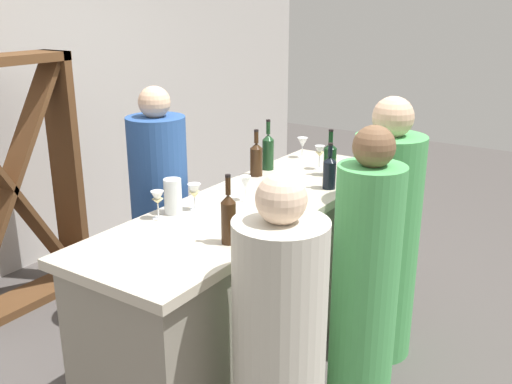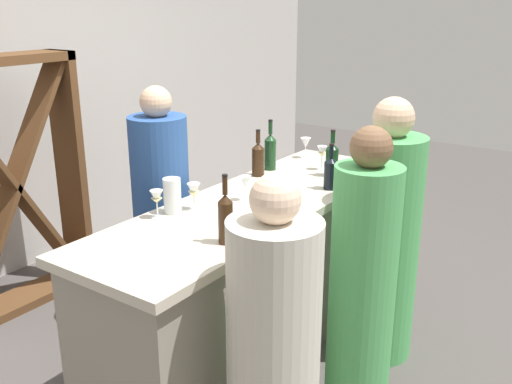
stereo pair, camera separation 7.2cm
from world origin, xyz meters
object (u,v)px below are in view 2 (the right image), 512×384
Objects in this scene: wine_rack at (12,186)px; wine_bottle_second_right_olive_green at (270,151)px; wine_glass_far_left at (306,143)px; wine_glass_near_right at (194,192)px; wine_bottle_second_left_amber_brown at (258,158)px; wine_glass_near_center at (245,184)px; person_center_guest at (274,349)px; wine_glass_near_left at (322,153)px; person_left_guest at (362,291)px; wine_glass_far_center at (157,199)px; person_server_behind at (162,220)px; wine_bottle_center_near_black at (331,172)px; person_right_guest at (384,243)px; wine_bottle_leftmost_amber_brown at (225,217)px; water_pitcher at (172,196)px; wine_bottle_rightmost_dark_green at (332,159)px.

wine_bottle_second_right_olive_green is (1.05, -1.37, 0.22)m from wine_rack.
wine_glass_near_right is at bearing -177.68° from wine_glass_far_left.
wine_bottle_second_left_amber_brown is 2.11× the size of wine_glass_near_center.
wine_rack reaches higher than person_center_guest.
person_left_guest is (-0.99, -0.77, -0.36)m from wine_glass_near_left.
wine_glass_far_center is at bearing -178.95° from wine_bottle_second_right_olive_green.
wine_glass_near_center is 0.10× the size of person_center_guest.
wine_bottle_center_near_black is at bearing 44.98° from person_server_behind.
person_right_guest is (0.42, -0.68, -0.34)m from wine_glass_near_center.
wine_bottle_leftmost_amber_brown reaches higher than wine_glass_far_center.
wine_bottle_second_left_amber_brown is at bearing 26.86° from wine_bottle_leftmost_amber_brown.
water_pitcher is (0.10, -0.01, -0.01)m from wine_glass_far_center.
wine_bottle_second_left_amber_brown is 0.97m from person_right_guest.
wine_glass_near_right is 1.04m from person_center_guest.
person_server_behind is at bearing 135.67° from wine_bottle_rightmost_dark_green.
wine_glass_near_left is 0.11× the size of person_left_guest.
wine_glass_near_center is 0.96× the size of wine_glass_far_center.
person_center_guest is (-0.21, -0.41, -0.44)m from wine_bottle_leftmost_amber_brown.
person_right_guest is at bearing -120.10° from wine_bottle_rightmost_dark_green.
wine_rack is 11.63× the size of wine_glass_far_left.
wine_rack is 5.63× the size of wine_bottle_second_left_amber_brown.
wine_glass_far_left is 0.10× the size of person_left_guest.
person_center_guest is (-1.47, -0.52, -0.43)m from wine_bottle_rightmost_dark_green.
person_server_behind is at bearing 152.06° from wine_bottle_second_right_olive_green.
wine_rack reaches higher than person_server_behind.
person_center_guest is at bearing -112.52° from water_pitcher.
wine_bottle_second_right_olive_green reaches higher than wine_bottle_rightmost_dark_green.
person_server_behind reaches higher than wine_glass_near_right.
wine_rack is at bearing 96.39° from wine_glass_near_right.
wine_glass_near_right is 1.00× the size of wine_glass_far_left.
wine_glass_near_center is at bearing 147.26° from wine_bottle_center_near_black.
wine_rack is 1.10× the size of person_right_guest.
wine_bottle_rightmost_dark_green is 0.20× the size of person_right_guest.
person_right_guest is at bearing -82.11° from person_left_guest.
wine_glass_near_right is at bearing 169.89° from wine_glass_near_left.
person_right_guest reaches higher than wine_glass_near_center.
person_right_guest is at bearing -98.92° from person_center_guest.
wine_glass_near_right is (-0.72, -0.08, -0.01)m from wine_bottle_second_left_amber_brown.
water_pitcher is 0.13× the size of person_left_guest.
wine_bottle_center_near_black is 0.55m from wine_bottle_second_right_olive_green.
person_center_guest reaches higher than wine_glass_near_right.
person_right_guest is (-0.39, -0.63, -0.36)m from wine_glass_near_left.
wine_bottle_rightmost_dark_green is (0.27, -0.39, -0.00)m from wine_bottle_second_left_amber_brown.
person_server_behind is at bearing 61.69° from wine_bottle_leftmost_amber_brown.
wine_bottle_leftmost_amber_brown is 1.11m from person_right_guest.
wine_bottle_leftmost_amber_brown is 1.20× the size of wine_bottle_center_near_black.
wine_bottle_second_left_amber_brown is at bearing -174.82° from wine_bottle_second_right_olive_green.
wine_glass_near_left is at bearing -12.08° from water_pitcher.
wine_bottle_leftmost_amber_brown is 2.08× the size of wine_glass_near_left.
person_left_guest is at bearing -84.33° from wine_glass_near_right.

